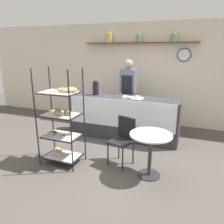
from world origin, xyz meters
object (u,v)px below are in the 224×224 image
at_px(cafe_chair, 124,136).
at_px(coffee_carafe, 96,88).
at_px(cafe_table, 150,145).
at_px(donut_tray_counter, 131,97).
at_px(pastry_rack, 62,120).
at_px(person_worker, 128,92).

xyz_separation_m(cafe_chair, coffee_carafe, (-1.08, 1.16, 0.61)).
distance_m(cafe_table, coffee_carafe, 2.23).
bearing_deg(donut_tray_counter, pastry_rack, -119.80).
height_order(person_worker, donut_tray_counter, person_worker).
height_order(pastry_rack, person_worker, person_worker).
relative_size(coffee_carafe, donut_tray_counter, 0.75).
bearing_deg(coffee_carafe, pastry_rack, -87.92).
bearing_deg(cafe_table, person_worker, 116.48).
height_order(cafe_table, donut_tray_counter, donut_tray_counter).
bearing_deg(pastry_rack, cafe_table, 4.42).
bearing_deg(person_worker, cafe_table, -63.52).
relative_size(person_worker, cafe_table, 2.42).
distance_m(pastry_rack, cafe_chair, 1.13).
bearing_deg(cafe_table, donut_tray_counter, 117.89).
relative_size(person_worker, cafe_chair, 2.07).
relative_size(pastry_rack, donut_tray_counter, 3.80).
distance_m(person_worker, cafe_table, 2.26).
xyz_separation_m(cafe_table, coffee_carafe, (-1.61, 1.42, 0.59)).
distance_m(pastry_rack, person_worker, 2.19).
relative_size(cafe_chair, donut_tray_counter, 1.90).
bearing_deg(donut_tray_counter, cafe_chair, -80.56).
bearing_deg(person_worker, pastry_rack, -105.11).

